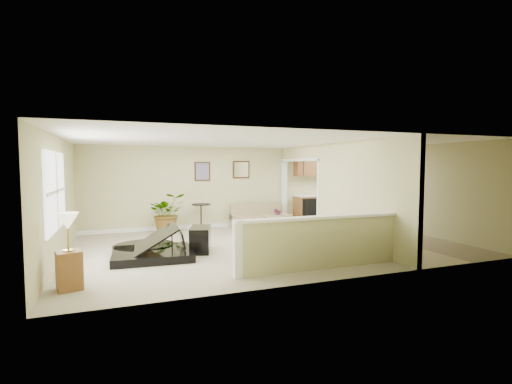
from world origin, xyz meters
name	(u,v)px	position (x,y,z in m)	size (l,w,h in m)	color
floor	(268,245)	(0.00, 0.00, 0.00)	(9.00, 9.00, 0.00)	#B6AE8D
back_wall	(232,187)	(0.00, 3.00, 1.25)	(9.00, 0.04, 2.50)	#C6C187
front_wall	(337,206)	(0.00, -3.00, 1.25)	(9.00, 0.04, 2.50)	#C6C187
left_wall	(59,199)	(-4.50, 0.00, 1.25)	(0.04, 6.00, 2.50)	#C6C187
right_wall	(415,189)	(4.50, 0.00, 1.25)	(0.04, 6.00, 2.50)	#C6C187
ceiling	(268,141)	(0.00, 0.00, 2.50)	(9.00, 6.00, 0.04)	white
kitchen_vinyl	(374,236)	(3.15, 0.00, 0.00)	(2.70, 6.00, 0.01)	tan
interior_partition	(327,192)	(1.80, 0.25, 1.22)	(0.18, 5.99, 2.50)	#C6C187
pony_half_wall	(319,241)	(0.08, -2.30, 0.52)	(3.42, 0.22, 1.00)	#C6C187
left_window	(55,191)	(-4.49, -0.50, 1.45)	(0.05, 2.15, 1.45)	white
wall_art_left	(202,171)	(-0.95, 2.97, 1.75)	(0.48, 0.04, 0.58)	#392314
wall_mirror	(241,170)	(0.30, 2.97, 1.80)	(0.55, 0.04, 0.55)	#392314
kitchen_cabinets	(324,197)	(3.19, 2.73, 0.87)	(2.36, 0.65, 2.33)	brown
piano	(150,227)	(-2.78, -0.23, 0.63)	(1.94, 2.01, 1.51)	black
piano_bench	(201,239)	(-1.68, -0.13, 0.28)	(0.42, 0.83, 0.55)	black
loveseat	(260,216)	(0.72, 2.39, 0.37)	(1.80, 1.12, 0.98)	tan
accent_table	(201,213)	(-1.09, 2.57, 0.51)	(0.55, 0.55, 0.80)	black
palm_plant	(167,213)	(-2.07, 2.57, 0.56)	(1.11, 0.98, 1.15)	black
small_plant	(277,219)	(1.33, 2.43, 0.23)	(0.40, 0.40, 0.55)	black
lamp_stand	(69,257)	(-4.12, -1.95, 0.51)	(0.43, 0.43, 1.20)	brown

